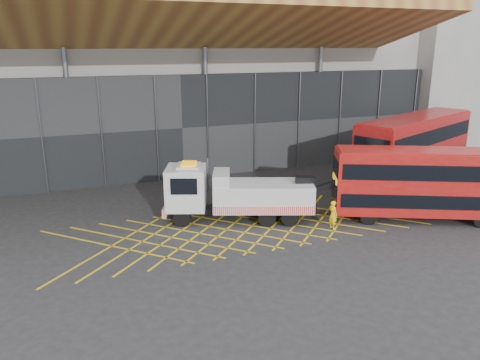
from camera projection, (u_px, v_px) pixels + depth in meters
name	position (u px, v px, depth m)	size (l,w,h in m)	color
ground_plane	(200.00, 233.00, 26.17)	(120.00, 120.00, 0.00)	#272729
road_markings	(240.00, 228.00, 26.99)	(21.56, 7.16, 0.01)	gold
construction_building	(159.00, 59.00, 40.83)	(55.00, 23.97, 18.00)	gray
east_building	(450.00, 46.00, 48.72)	(15.00, 12.00, 20.00)	gray
recovery_truck	(234.00, 193.00, 27.75)	(10.15, 5.41, 3.61)	black
bus_towed	(425.00, 181.00, 27.63)	(10.57, 6.69, 4.30)	#9E0F0C
bus_second	(414.00, 147.00, 34.83)	(12.71, 7.71, 5.14)	maroon
worker	(333.00, 215.00, 26.66)	(0.61, 0.40, 1.67)	yellow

